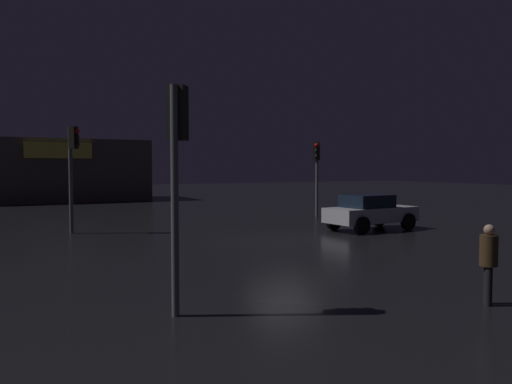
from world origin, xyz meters
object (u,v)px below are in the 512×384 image
store_building (54,170)px  car_near (370,212)px  traffic_signal_opposite (73,160)px  traffic_signal_cross_right (177,151)px  pedestrian (489,258)px  traffic_signal_main (317,164)px

store_building → car_near: store_building is taller
store_building → traffic_signal_opposite: store_building is taller
traffic_signal_opposite → car_near: bearing=-22.6°
traffic_signal_cross_right → pedestrian: bearing=-21.6°
traffic_signal_main → traffic_signal_opposite: size_ratio=0.94×
traffic_signal_opposite → traffic_signal_cross_right: size_ratio=1.04×
traffic_signal_opposite → pedestrian: size_ratio=2.73×
car_near → traffic_signal_cross_right: bearing=-144.8°
traffic_signal_main → traffic_signal_cross_right: 18.58m
traffic_signal_opposite → store_building: bearing=86.0°
store_building → traffic_signal_opposite: (-1.51, -21.36, 0.57)m
traffic_signal_main → traffic_signal_cross_right: size_ratio=0.97×
traffic_signal_cross_right → pedestrian: (5.56, -2.20, -2.07)m
store_building → traffic_signal_cross_right: (-1.46, -34.06, 0.57)m
store_building → traffic_signal_cross_right: store_building is taller
store_building → pedestrian: size_ratio=8.89×
car_near → store_building: bearing=110.7°
store_building → traffic_signal_opposite: bearing=-94.0°
store_building → pedestrian: bearing=-83.5°
store_building → traffic_signal_main: 23.15m
store_building → traffic_signal_opposite: size_ratio=3.26×
car_near → pedestrian: 11.68m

